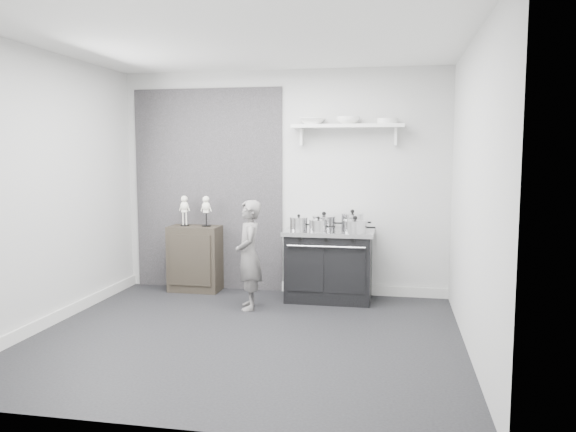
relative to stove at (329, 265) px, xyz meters
name	(u,v)px	position (x,y,z in m)	size (l,w,h in m)	color
ground	(245,336)	(-0.62, -1.48, -0.41)	(4.00, 4.00, 0.00)	black
room_shell	(238,160)	(-0.71, -1.33, 1.22)	(4.02, 3.62, 2.71)	#BBBBB8
wall_shelf	(348,127)	(0.18, 0.20, 1.59)	(1.30, 0.26, 0.24)	white
stove	(329,265)	(0.00, 0.00, 0.00)	(1.03, 0.64, 0.82)	black
side_cabinet	(195,258)	(-1.69, 0.13, -0.01)	(0.62, 0.36, 0.81)	black
child	(249,255)	(-0.82, -0.54, 0.18)	(0.44, 0.29, 1.20)	slate
pot_front_left	(299,224)	(-0.34, -0.09, 0.48)	(0.29, 0.20, 0.19)	silver
pot_back_left	(324,222)	(-0.08, 0.11, 0.49)	(0.37, 0.29, 0.20)	silver
pot_back_right	(352,221)	(0.26, 0.11, 0.50)	(0.35, 0.27, 0.23)	silver
pot_front_right	(355,226)	(0.31, -0.18, 0.48)	(0.36, 0.28, 0.19)	silver
pot_front_center	(318,225)	(-0.11, -0.16, 0.48)	(0.30, 0.21, 0.17)	silver
skeleton_full	(184,208)	(-1.82, 0.13, 0.61)	(0.12, 0.08, 0.43)	white
skeleton_torso	(206,209)	(-1.54, 0.13, 0.61)	(0.12, 0.08, 0.43)	white
bowl_large	(312,121)	(-0.24, 0.19, 1.66)	(0.31, 0.31, 0.07)	white
bowl_small	(348,120)	(0.19, 0.19, 1.67)	(0.27, 0.27, 0.09)	white
plate_stack	(387,121)	(0.64, 0.19, 1.66)	(0.24, 0.24, 0.06)	silver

